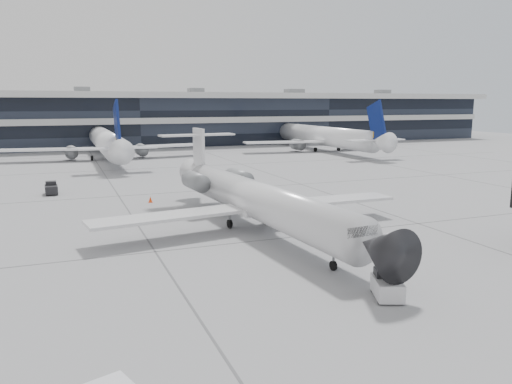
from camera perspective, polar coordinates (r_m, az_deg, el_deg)
name	(u,v)px	position (r m, az deg, el deg)	size (l,w,h in m)	color
ground	(300,236)	(34.70, 5.10, -5.05)	(220.00, 220.00, 0.00)	gray
terminal	(133,122)	(112.99, -13.90, 7.82)	(170.00, 22.00, 10.00)	black
bg_jet_center	(107,159)	(85.69, -16.63, 3.67)	(32.00, 40.00, 9.60)	white
bg_jet_right	(322,150)	(97.50, 7.55, 4.75)	(32.00, 40.00, 9.60)	white
regional_jet	(254,198)	(35.97, -0.23, -0.68)	(23.49, 29.36, 6.78)	silver
baggage_tug	(387,286)	(24.72, 14.75, -10.33)	(1.86, 2.31, 1.28)	silver
traffic_cone	(150,199)	(47.06, -11.98, -0.84)	(0.46, 0.46, 0.57)	#FF410D
far_tug	(51,189)	(54.12, -22.36, 0.35)	(1.26, 2.04, 1.27)	black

